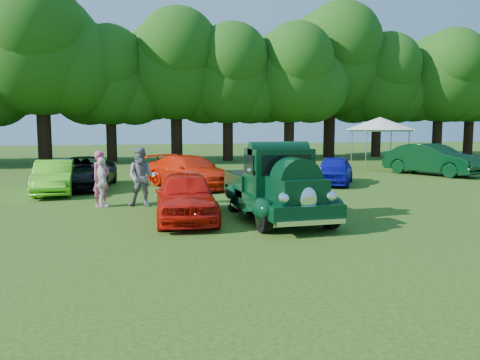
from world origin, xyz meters
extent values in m
plane|color=#224610|center=(0.00, 0.00, 0.00)|extent=(120.00, 120.00, 0.00)
cylinder|color=black|center=(-0.01, -1.01, 0.40)|extent=(0.24, 0.79, 0.79)
cylinder|color=black|center=(1.76, -1.01, 0.40)|extent=(0.24, 0.79, 0.79)
cylinder|color=black|center=(-0.01, 2.04, 0.40)|extent=(0.24, 0.79, 0.79)
cylinder|color=black|center=(1.76, 2.04, 0.40)|extent=(0.24, 0.79, 0.79)
cube|color=black|center=(0.87, 0.59, 0.56)|extent=(1.84, 4.81, 0.36)
cube|color=black|center=(0.87, -0.85, 0.98)|extent=(1.18, 1.55, 0.66)
cube|color=black|center=(0.87, 0.45, 1.35)|extent=(1.67, 1.23, 1.28)
cube|color=black|center=(0.87, -0.13, 1.57)|extent=(1.39, 0.06, 0.56)
cube|color=black|center=(0.87, 2.06, 0.85)|extent=(1.84, 2.19, 0.62)
cube|color=black|center=(0.87, 2.06, 1.15)|extent=(1.58, 1.92, 0.05)
ellipsoid|color=black|center=(-0.05, -1.01, 0.60)|extent=(0.53, 0.92, 0.53)
ellipsoid|color=black|center=(1.79, -1.01, 0.60)|extent=(0.53, 0.92, 0.53)
ellipsoid|color=black|center=(-0.08, 2.04, 0.59)|extent=(0.41, 0.77, 0.45)
ellipsoid|color=black|center=(1.82, 2.04, 0.59)|extent=(0.41, 0.77, 0.45)
ellipsoid|color=white|center=(0.87, -1.65, 0.85)|extent=(0.43, 0.13, 0.64)
sphere|color=white|center=(0.27, -1.58, 0.92)|extent=(0.30, 0.30, 0.30)
sphere|color=white|center=(1.47, -1.58, 0.92)|extent=(0.30, 0.30, 0.30)
cube|color=white|center=(0.87, -1.81, 0.36)|extent=(1.73, 0.12, 0.12)
cube|color=white|center=(0.87, 3.16, 0.43)|extent=(1.73, 0.12, 0.12)
imported|color=red|center=(-1.64, 1.05, 0.69)|extent=(1.99, 4.17, 1.37)
imported|color=#4FC31A|center=(-5.79, 7.50, 0.65)|extent=(1.49, 3.97, 1.30)
imported|color=black|center=(-4.77, 8.90, 0.67)|extent=(2.79, 5.03, 1.33)
imported|color=red|center=(-0.41, 8.00, 0.69)|extent=(3.94, 5.07, 1.37)
imported|color=#0D0D98|center=(6.05, 7.45, 0.64)|extent=(3.26, 3.98, 1.28)
imported|color=black|center=(13.03, 9.85, 0.84)|extent=(3.57, 5.42, 1.69)
imported|color=#BA4C75|center=(-3.96, 4.00, 0.91)|extent=(0.78, 0.77, 1.82)
imported|color=gray|center=(-2.68, 3.64, 0.96)|extent=(1.09, 0.94, 1.93)
imported|color=white|center=(-3.93, 3.88, 0.80)|extent=(0.52, 0.99, 1.61)
cube|color=silver|center=(12.34, 14.01, 2.37)|extent=(3.35, 3.35, 0.12)
cone|color=silver|center=(12.34, 14.01, 2.80)|extent=(4.92, 4.92, 0.77)
cylinder|color=slate|center=(10.83, 12.96, 1.16)|extent=(0.06, 0.06, 2.32)
cylinder|color=slate|center=(11.28, 15.52, 1.16)|extent=(0.06, 0.06, 2.32)
cylinder|color=slate|center=(13.40, 12.50, 1.16)|extent=(0.06, 0.06, 2.32)
cylinder|color=slate|center=(13.85, 15.07, 1.16)|extent=(0.06, 0.06, 2.32)
cylinder|color=black|center=(-8.15, 23.08, 2.31)|extent=(0.92, 0.92, 4.62)
sphere|color=#15490F|center=(-8.15, 23.08, 7.58)|extent=(8.45, 8.45, 8.45)
cylinder|color=black|center=(-3.69, 24.33, 1.87)|extent=(0.75, 0.75, 3.74)
sphere|color=#15490F|center=(-3.69, 24.33, 6.13)|extent=(6.84, 6.84, 6.84)
cylinder|color=black|center=(1.09, 23.96, 2.14)|extent=(0.85, 0.85, 4.27)
sphere|color=#15490F|center=(1.09, 23.96, 7.00)|extent=(7.81, 7.81, 7.81)
cylinder|color=black|center=(4.91, 23.19, 1.95)|extent=(0.78, 0.78, 3.89)
sphere|color=#15490F|center=(4.91, 23.19, 6.38)|extent=(7.12, 7.12, 7.12)
cylinder|color=black|center=(9.74, 22.76, 1.99)|extent=(0.79, 0.79, 3.97)
sphere|color=#15490F|center=(9.74, 22.76, 6.51)|extent=(7.26, 7.26, 7.26)
cylinder|color=black|center=(14.46, 25.44, 2.44)|extent=(0.98, 0.98, 4.88)
sphere|color=#15490F|center=(14.46, 25.44, 8.01)|extent=(8.93, 8.93, 8.93)
cylinder|color=black|center=(18.64, 24.79, 2.00)|extent=(0.80, 0.80, 4.00)
sphere|color=#15490F|center=(18.64, 24.79, 6.56)|extent=(7.31, 7.31, 7.31)
cylinder|color=black|center=(24.19, 23.92, 2.09)|extent=(0.84, 0.84, 4.18)
sphere|color=#15490F|center=(24.19, 23.92, 6.85)|extent=(7.64, 7.64, 7.64)
cylinder|color=black|center=(27.98, 24.48, 2.07)|extent=(0.83, 0.83, 4.15)
sphere|color=#15490F|center=(27.98, 24.48, 6.80)|extent=(7.59, 7.59, 7.59)
camera|label=1|loc=(-3.51, -11.73, 2.57)|focal=35.00mm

